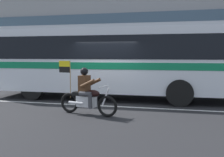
{
  "coord_description": "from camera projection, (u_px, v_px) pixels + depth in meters",
  "views": [
    {
      "loc": [
        2.77,
        -10.26,
        1.99
      ],
      "look_at": [
        0.36,
        -0.43,
        1.06
      ],
      "focal_mm": 42.09,
      "sensor_mm": 36.0,
      "label": 1
    }
  ],
  "objects": [
    {
      "name": "lane_center_stripe",
      "position": [
        102.0,
        106.0,
        10.18
      ],
      "size": [
        26.6,
        0.14,
        0.01
      ],
      "primitive_type": "cube",
      "color": "silver",
      "rests_on": "ground_plane"
    },
    {
      "name": "fire_hydrant",
      "position": [
        223.0,
        84.0,
        13.14
      ],
      "size": [
        0.22,
        0.3,
        0.75
      ],
      "color": "#4C8C3F",
      "rests_on": "sidewalk_curb"
    },
    {
      "name": "motorcycle_with_rider",
      "position": [
        87.0,
        95.0,
        8.64
      ],
      "size": [
        2.16,
        0.73,
        1.78
      ],
      "color": "black",
      "rests_on": "ground_plane"
    },
    {
      "name": "sidewalk_curb",
      "position": [
        128.0,
        87.0,
        15.68
      ],
      "size": [
        28.0,
        3.8,
        0.15
      ],
      "primitive_type": "cube",
      "color": "#B7B2A8",
      "rests_on": "ground_plane"
    },
    {
      "name": "transit_bus",
      "position": [
        112.0,
        57.0,
        11.74
      ],
      "size": [
        10.75,
        2.78,
        3.22
      ],
      "color": "silver",
      "rests_on": "ground_plane"
    },
    {
      "name": "ground_plane",
      "position": [
        106.0,
        103.0,
        10.76
      ],
      "size": [
        60.0,
        60.0,
        0.0
      ],
      "primitive_type": "plane",
      "color": "black"
    }
  ]
}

